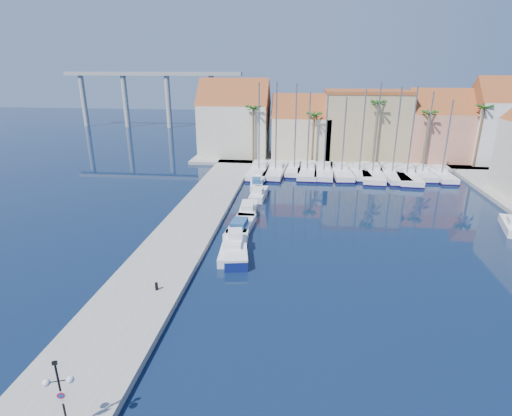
{
  "coord_description": "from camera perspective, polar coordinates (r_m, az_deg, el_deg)",
  "views": [
    {
      "loc": [
        2.32,
        -24.89,
        15.85
      ],
      "look_at": [
        -1.9,
        10.98,
        3.0
      ],
      "focal_mm": 28.0,
      "sensor_mm": 36.0,
      "label": 1
    }
  ],
  "objects": [
    {
      "name": "sailboat_2",
      "position": [
        63.35,
        5.51,
        5.6
      ],
      "size": [
        2.83,
        8.47,
        13.49
      ],
      "rotation": [
        0.0,
        0.0,
        -0.08
      ],
      "color": "white",
      "rests_on": "ground"
    },
    {
      "name": "bollard",
      "position": [
        30.37,
        -14.02,
        -10.8
      ],
      "size": [
        0.23,
        0.23,
        0.57
      ],
      "primitive_type": "cylinder",
      "color": "black",
      "rests_on": "quay_west"
    },
    {
      "name": "sailboat_3",
      "position": [
        62.9,
        7.31,
        5.37
      ],
      "size": [
        3.11,
        11.05,
        12.35
      ],
      "rotation": [
        0.0,
        0.0,
        -0.02
      ],
      "color": "white",
      "rests_on": "ground"
    },
    {
      "name": "fishing_boat",
      "position": [
        35.36,
        -2.92,
        -5.86
      ],
      "size": [
        2.92,
        6.04,
        2.03
      ],
      "rotation": [
        0.0,
        0.0,
        0.18
      ],
      "color": "navy",
      "rests_on": "ground"
    },
    {
      "name": "palm_0",
      "position": [
        67.74,
        -0.39,
        13.85
      ],
      "size": [
        2.6,
        2.6,
        10.15
      ],
      "color": "brown",
      "rests_on": "shore_north"
    },
    {
      "name": "building_4",
      "position": [
        78.15,
        31.13,
        10.31
      ],
      "size": [
        8.3,
        8.0,
        14.0
      ],
      "color": "white",
      "rests_on": "shore_north"
    },
    {
      "name": "sailboat_9",
      "position": [
        64.1,
        20.61,
        4.53
      ],
      "size": [
        3.95,
        12.08,
        13.29
      ],
      "rotation": [
        0.0,
        0.0,
        -0.07
      ],
      "color": "white",
      "rests_on": "ground"
    },
    {
      "name": "palm_3",
      "position": [
        70.1,
        23.52,
        12.08
      ],
      "size": [
        2.6,
        2.6,
        9.65
      ],
      "color": "brown",
      "rests_on": "shore_north"
    },
    {
      "name": "motorboat_west_0",
      "position": [
        36.17,
        -3.16,
        -5.55
      ],
      "size": [
        2.65,
        6.96,
        1.4
      ],
      "rotation": [
        0.0,
        0.0,
        0.07
      ],
      "color": "white",
      "rests_on": "ground"
    },
    {
      "name": "viaduct",
      "position": [
        114.76,
        -15.05,
        16.15
      ],
      "size": [
        48.0,
        2.2,
        14.45
      ],
      "color": "#9E9E99",
      "rests_on": "ground"
    },
    {
      "name": "sailboat_4",
      "position": [
        62.69,
        9.66,
        5.2
      ],
      "size": [
        3.35,
        10.53,
        12.07
      ],
      "rotation": [
        0.0,
        0.0,
        -0.06
      ],
      "color": "white",
      "rests_on": "ground"
    },
    {
      "name": "palm_4",
      "position": [
        72.66,
        29.8,
        12.11
      ],
      "size": [
        2.6,
        2.6,
        10.65
      ],
      "color": "brown",
      "rests_on": "shore_north"
    },
    {
      "name": "palm_2",
      "position": [
        68.15,
        17.06,
        13.85
      ],
      "size": [
        2.6,
        2.6,
        11.15
      ],
      "color": "brown",
      "rests_on": "shore_north"
    },
    {
      "name": "sailboat_0",
      "position": [
        62.51,
        0.5,
        5.45
      ],
      "size": [
        3.11,
        11.16,
        13.66
      ],
      "rotation": [
        0.0,
        0.0,
        -0.02
      ],
      "color": "white",
      "rests_on": "ground"
    },
    {
      "name": "sailboat_5",
      "position": [
        62.96,
        12.03,
        5.11
      ],
      "size": [
        3.28,
        10.34,
        11.7
      ],
      "rotation": [
        0.0,
        0.0,
        0.06
      ],
      "color": "white",
      "rests_on": "ground"
    },
    {
      "name": "motorboat_west_3",
      "position": [
        50.96,
        0.38,
        2.06
      ],
      "size": [
        1.97,
        5.44,
        1.4
      ],
      "rotation": [
        0.0,
        0.0,
        -0.05
      ],
      "color": "white",
      "rests_on": "ground"
    },
    {
      "name": "building_2",
      "position": [
        74.29,
        15.23,
        11.5
      ],
      "size": [
        14.2,
        10.2,
        11.5
      ],
      "color": "tan",
      "rests_on": "shore_north"
    },
    {
      "name": "building_0",
      "position": [
        73.53,
        -3.06,
        12.27
      ],
      "size": [
        12.3,
        9.0,
        13.5
      ],
      "color": "beige",
      "rests_on": "shore_north"
    },
    {
      "name": "building_1",
      "position": [
        72.66,
        6.51,
        11.11
      ],
      "size": [
        10.3,
        8.0,
        11.0
      ],
      "color": "#CBB78F",
      "rests_on": "shore_north"
    },
    {
      "name": "palm_1",
      "position": [
        67.35,
        8.3,
        12.81
      ],
      "size": [
        2.6,
        2.6,
        9.15
      ],
      "color": "brown",
      "rests_on": "shore_north"
    },
    {
      "name": "quay_west",
      "position": [
        42.96,
        -9.06,
        -1.97
      ],
      "size": [
        6.0,
        77.0,
        0.5
      ],
      "primitive_type": "cube",
      "color": "gray",
      "rests_on": "ground"
    },
    {
      "name": "sailboat_10",
      "position": [
        65.79,
        22.53,
        4.68
      ],
      "size": [
        2.76,
        8.94,
        12.5
      ],
      "rotation": [
        0.0,
        0.0,
        0.05
      ],
      "color": "white",
      "rests_on": "ground"
    },
    {
      "name": "sailboat_11",
      "position": [
        66.04,
        24.82,
        4.4
      ],
      "size": [
        2.66,
        9.07,
        11.47
      ],
      "rotation": [
        0.0,
        0.0,
        0.03
      ],
      "color": "white",
      "rests_on": "ground"
    },
    {
      "name": "motorboat_west_1",
      "position": [
        40.53,
        -2.23,
        -2.67
      ],
      "size": [
        2.52,
        6.45,
        1.4
      ],
      "rotation": [
        0.0,
        0.0,
        -0.08
      ],
      "color": "white",
      "rests_on": "ground"
    },
    {
      "name": "motorboat_west_5",
      "position": [
        59.39,
        0.39,
        4.61
      ],
      "size": [
        1.93,
        5.33,
        1.4
      ],
      "rotation": [
        0.0,
        0.0,
        0.05
      ],
      "color": "white",
      "rests_on": "ground"
    },
    {
      "name": "sailboat_1",
      "position": [
        62.39,
        2.88,
        5.41
      ],
      "size": [
        3.54,
        10.69,
        13.79
      ],
      "rotation": [
        0.0,
        0.0,
        -0.07
      ],
      "color": "white",
      "rests_on": "ground"
    },
    {
      "name": "shore_north",
      "position": [
        74.93,
        12.54,
        7.1
      ],
      "size": [
        54.0,
        16.0,
        0.5
      ],
      "primitive_type": "cube",
      "color": "gray",
      "rests_on": "ground"
    },
    {
      "name": "motorboat_west_6",
      "position": [
        64.35,
        1.12,
        5.79
      ],
      "size": [
        1.87,
        5.77,
        1.4
      ],
      "rotation": [
        0.0,
        0.0,
        -0.0
      ],
      "color": "white",
      "rests_on": "ground"
    },
    {
      "name": "sailboat_7",
      "position": [
        63.46,
        16.24,
        4.87
      ],
      "size": [
        4.16,
        12.16,
        13.79
      ],
      "rotation": [
        0.0,
        0.0,
        -0.09
      ],
      "color": "white",
      "rests_on": "ground"
    },
    {
      "name": "building_3",
      "position": [
        76.04,
        24.42,
        10.33
      ],
      "size": [
        10.3,
        8.0,
        12.0
      ],
      "color": "tan",
      "rests_on": "shore_north"
    },
    {
      "name": "motorboat_west_2",
      "position": [
        45.24,
        -1.14,
        -0.24
      ],
      "size": [
        2.1,
        5.76,
        1.4
      ],
      "rotation": [
        0.0,
        0.0,
        0.05
      ],
      "color": "white",
      "rests_on": "ground"
    },
    {
      "name": "lamp_post",
      "position": [
        20.43,
        -26.28,
        -21.85
      ],
      "size": [
        1.24,
        0.65,
        3.79
      ],
      "rotation": [
        0.0,
        0.0,
        0.33
      ],
      "color": "black",
      "rests_on": "quay_west"
    },
    {
      "name": "sailboat_8",
      "position": [
        64.1,
        18.69,
        4.75
      ],
      "size": [
        3.91,
        11.86,
        13.18
      ],
      "rotation": [
        0.0,
        0.0,
        0.07
      ],
      "color": "white",
      "rests_on": "ground"
    },
    {
      "name": "sailboat_6",
      "position": [
        63.49,
        14.43,
        5.07
      ],
      "size": [
        2.96,
        9.16,
        12.79
      ],
      "rotation": [
        0.0,
        0.0,
        0.06
      ],
      "color": "white",
      "rests_on": "ground"
    },
    {
      "name": "motorboat_west_4",
      "position": [
        55.29,
        0.08,
        3.48
      ],
      "size": [
        2.14,
        5.27,
        1.4
      ],
      "rotation": [
        0.0,
        0.0,
        0.1
      ],
      "color": "white",
      "rests_on": "ground"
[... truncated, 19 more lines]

